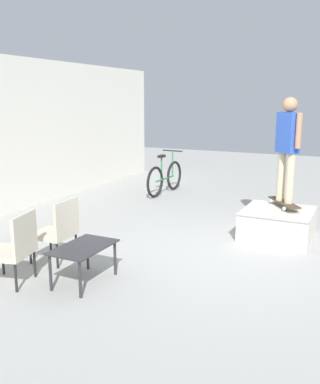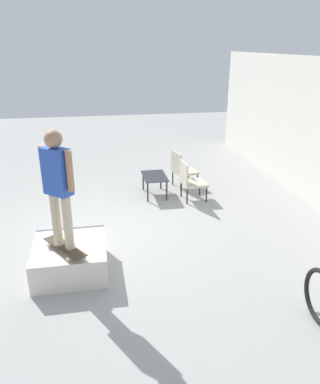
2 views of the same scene
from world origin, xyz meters
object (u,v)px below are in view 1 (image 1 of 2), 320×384
(coffee_table, at_px, (84,251))
(patio_chair_right, at_px, (58,228))
(skateboard_on_ramp, at_px, (284,202))
(bicycle, at_px, (165,178))
(skate_ramp_box, at_px, (278,223))
(person_skater, at_px, (288,141))
(patio_chair_left, at_px, (14,246))

(coffee_table, xyz_separation_m, patio_chair_right, (0.42, 0.72, 0.07))
(patio_chair_right, bearing_deg, skateboard_on_ramp, 132.84)
(bicycle, bearing_deg, skate_ramp_box, -122.93)
(person_skater, xyz_separation_m, patio_chair_left, (-3.42, 2.52, -1.06))
(skate_ramp_box, xyz_separation_m, bicycle, (2.15, 3.05, 0.15))
(person_skater, bearing_deg, skateboard_on_ramp, 41.79)
(patio_chair_right, distance_m, bicycle, 4.60)
(person_skater, relative_size, patio_chair_right, 1.91)
(coffee_table, bearing_deg, skate_ramp_box, -31.81)
(coffee_table, bearing_deg, bicycle, 14.52)
(person_skater, distance_m, bicycle, 3.83)
(person_skater, xyz_separation_m, patio_chair_right, (-2.61, 2.52, -1.06))
(skate_ramp_box, bearing_deg, person_skater, -12.13)
(skate_ramp_box, relative_size, patio_chair_right, 1.28)
(patio_chair_left, xyz_separation_m, bicycle, (5.37, 0.57, -0.09))
(skateboard_on_ramp, relative_size, person_skater, 0.48)
(person_skater, xyz_separation_m, coffee_table, (-3.03, 1.80, -1.13))
(coffee_table, height_order, bicycle, bicycle)
(patio_chair_left, bearing_deg, skate_ramp_box, 128.47)
(skateboard_on_ramp, relative_size, patio_chair_left, 0.92)
(skateboard_on_ramp, xyz_separation_m, patio_chair_right, (-2.61, 2.52, -0.06))
(person_skater, relative_size, coffee_table, 2.02)
(skate_ramp_box, relative_size, person_skater, 0.67)
(skateboard_on_ramp, distance_m, patio_chair_left, 4.24)
(skate_ramp_box, relative_size, skateboard_on_ramp, 1.38)
(patio_chair_left, height_order, patio_chair_right, same)
(skate_ramp_box, distance_m, coffee_table, 3.33)
(patio_chair_left, bearing_deg, person_skater, 129.65)
(patio_chair_left, relative_size, patio_chair_right, 1.00)
(skateboard_on_ramp, xyz_separation_m, person_skater, (0.00, -0.00, 1.00))
(person_skater, bearing_deg, patio_chair_right, 87.89)
(bicycle, bearing_deg, person_skater, -119.99)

